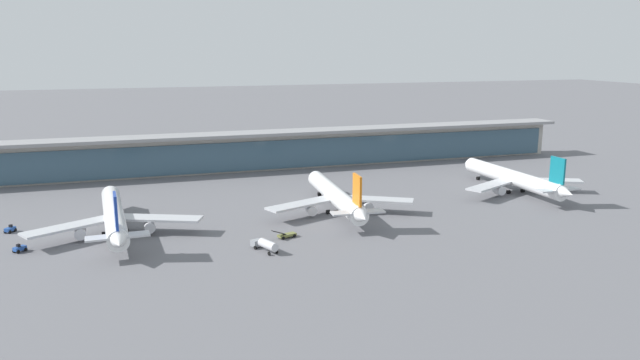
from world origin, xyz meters
name	(u,v)px	position (x,y,z in m)	size (l,w,h in m)	color
ground_plane	(336,214)	(0.00, 0.00, 0.00)	(1200.00, 1200.00, 0.00)	slate
airliner_left_stand	(114,216)	(-60.88, -0.27, 4.81)	(44.12, 57.38, 15.28)	white
airliner_centre_stand	(336,196)	(0.80, 2.21, 4.81)	(44.05, 57.42, 15.28)	white
airliner_right_stand	(514,178)	(65.42, 7.65, 4.81)	(44.15, 57.32, 15.28)	white
service_truck_near_nose_blue	(20,248)	(-82.33, -8.52, 0.87)	(3.25, 3.20, 2.05)	#234C9E
service_truck_under_wing_olive	(286,235)	(-19.54, -17.43, 0.81)	(6.89, 3.34, 2.70)	olive
service_truck_mid_apron_blue	(10,229)	(-87.04, 9.42, 0.87)	(2.98, 3.33, 2.05)	#234C9E
service_truck_by_tail_grey	(266,245)	(-26.86, -26.01, 1.71)	(5.35, 8.81, 2.95)	gray
terminal_building	(276,149)	(0.00, 71.62, 7.87)	(250.78, 12.80, 15.20)	#B2ADA3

